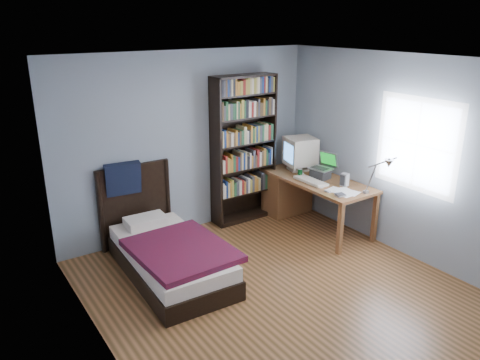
{
  "coord_description": "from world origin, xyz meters",
  "views": [
    {
      "loc": [
        -2.89,
        -3.46,
        2.87
      ],
      "look_at": [
        0.09,
        0.97,
        1.03
      ],
      "focal_mm": 35.0,
      "sensor_mm": 36.0,
      "label": 1
    }
  ],
  "objects": [
    {
      "name": "soda_can",
      "position": [
        1.36,
        1.31,
        0.79
      ],
      "size": [
        0.06,
        0.06,
        0.12
      ],
      "primitive_type": "cylinder",
      "color": "#083C1B",
      "rests_on": "desk"
    },
    {
      "name": "phone_grey",
      "position": [
        1.25,
        0.64,
        0.74
      ],
      "size": [
        0.05,
        0.09,
        0.02
      ],
      "primitive_type": "cube",
      "rotation": [
        0.0,
        0.0,
        0.09
      ],
      "color": "gray",
      "rests_on": "desk"
    },
    {
      "name": "phone_silver",
      "position": [
        1.29,
        0.85,
        0.74
      ],
      "size": [
        0.05,
        0.11,
        0.02
      ],
      "primitive_type": "cube",
      "rotation": [
        0.0,
        0.0,
        0.02
      ],
      "color": "#B5B6BA",
      "rests_on": "desk"
    },
    {
      "name": "bookshelf",
      "position": [
        0.81,
        1.94,
        1.08
      ],
      "size": [
        0.97,
        0.3,
        2.15
      ],
      "color": "black",
      "rests_on": "floor"
    },
    {
      "name": "bed",
      "position": [
        -0.84,
        1.14,
        0.26
      ],
      "size": [
        1.04,
        2.03,
        1.16
      ],
      "color": "black",
      "rests_on": "floor"
    },
    {
      "name": "laptop",
      "position": [
        1.57,
        1.11,
        0.84
      ],
      "size": [
        0.34,
        0.34,
        0.37
      ],
      "color": "#2D2D30",
      "rests_on": "desk"
    },
    {
      "name": "external_drive",
      "position": [
        1.29,
        0.45,
        0.74
      ],
      "size": [
        0.13,
        0.13,
        0.02
      ],
      "primitive_type": "cube",
      "rotation": [
        0.0,
        0.0,
        -0.26
      ],
      "color": "gray",
      "rests_on": "desk"
    },
    {
      "name": "crt_monitor",
      "position": [
        1.57,
        1.59,
        1.01
      ],
      "size": [
        0.53,
        0.49,
        0.5
      ],
      "color": "beige",
      "rests_on": "desk"
    },
    {
      "name": "desk",
      "position": [
        1.5,
        1.59,
        0.42
      ],
      "size": [
        0.75,
        1.71,
        0.73
      ],
      "color": "brown",
      "rests_on": "floor"
    },
    {
      "name": "room",
      "position": [
        0.03,
        -0.0,
        1.25
      ],
      "size": [
        4.2,
        4.24,
        2.5
      ],
      "color": "#533618",
      "rests_on": "ground"
    },
    {
      "name": "keyboard",
      "position": [
        1.34,
        1.06,
        0.75
      ],
      "size": [
        0.2,
        0.51,
        0.05
      ],
      "primitive_type": "cube",
      "rotation": [
        0.0,
        0.07,
        0.0
      ],
      "color": "beige",
      "rests_on": "desk"
    },
    {
      "name": "desk_lamp",
      "position": [
        1.52,
        -0.02,
        1.21
      ],
      "size": [
        0.23,
        0.5,
        0.59
      ],
      "color": "#99999E",
      "rests_on": "desk"
    },
    {
      "name": "mouse",
      "position": [
        1.46,
        1.4,
        0.75
      ],
      "size": [
        0.06,
        0.1,
        0.03
      ],
      "primitive_type": "ellipsoid",
      "color": "silver",
      "rests_on": "desk"
    },
    {
      "name": "speaker",
      "position": [
        1.61,
        0.69,
        0.82
      ],
      "size": [
        0.11,
        0.11,
        0.18
      ],
      "primitive_type": "cube",
      "rotation": [
        0.0,
        0.0,
        0.24
      ],
      "color": "gray",
      "rests_on": "desk"
    }
  ]
}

